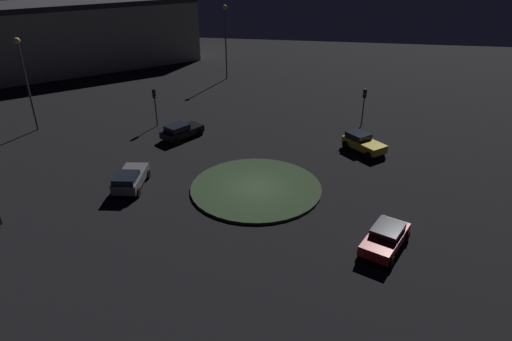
% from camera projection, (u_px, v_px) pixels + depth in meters
% --- Properties ---
extents(ground_plane, '(119.42, 119.42, 0.00)m').
position_uv_depth(ground_plane, '(256.00, 189.00, 33.92)').
color(ground_plane, black).
extents(roundabout_island, '(9.99, 9.99, 0.20)m').
position_uv_depth(roundabout_island, '(256.00, 188.00, 33.87)').
color(roundabout_island, '#2D4228').
rests_on(roundabout_island, ground_plane).
extents(car_black, '(4.44, 3.70, 1.47)m').
position_uv_depth(car_black, '(181.00, 131.00, 42.50)').
color(car_black, black).
rests_on(car_black, ground_plane).
extents(car_red, '(4.53, 3.41, 1.42)m').
position_uv_depth(car_red, '(386.00, 237.00, 26.99)').
color(car_red, red).
rests_on(car_red, ground_plane).
extents(car_grey, '(4.29, 2.50, 1.52)m').
position_uv_depth(car_grey, '(130.00, 179.00, 33.70)').
color(car_grey, slate).
rests_on(car_grey, ground_plane).
extents(car_yellow, '(4.11, 3.97, 1.53)m').
position_uv_depth(car_yellow, '(363.00, 143.00, 39.83)').
color(car_yellow, gold).
rests_on(car_yellow, ground_plane).
extents(traffic_light_northeast, '(0.38, 0.39, 3.87)m').
position_uv_depth(traffic_light_northeast, '(155.00, 100.00, 44.52)').
color(traffic_light_northeast, '#2D2D2D').
rests_on(traffic_light_northeast, ground_plane).
extents(traffic_light_southeast, '(0.40, 0.37, 3.88)m').
position_uv_depth(traffic_light_southeast, '(364.00, 100.00, 44.53)').
color(traffic_light_southeast, '#2D2D2D').
rests_on(traffic_light_southeast, ground_plane).
extents(streetlamp_east, '(0.56, 0.56, 9.74)m').
position_uv_depth(streetlamp_east, '(225.00, 31.00, 59.09)').
color(streetlamp_east, '#4C4C51').
rests_on(streetlamp_east, ground_plane).
extents(streetlamp_north, '(0.59, 0.59, 9.08)m').
position_uv_depth(streetlamp_north, '(24.00, 69.00, 42.03)').
color(streetlamp_north, '#4C4C51').
rests_on(streetlamp_north, ground_plane).
extents(store_building, '(29.63, 30.69, 9.56)m').
position_uv_depth(store_building, '(88.00, 34.00, 66.32)').
color(store_building, '#ADA893').
rests_on(store_building, ground_plane).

